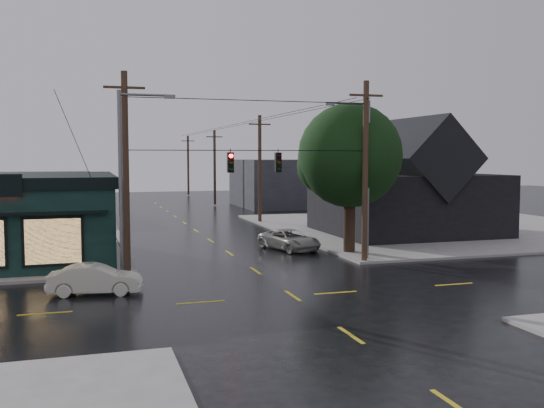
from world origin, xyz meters
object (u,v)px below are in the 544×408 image
object	(u,v)px
utility_pole_ne	(364,263)
sedan_cream	(95,279)
utility_pole_nw	(128,276)
suv_silver	(290,240)
corner_tree	(350,156)

from	to	relation	value
utility_pole_ne	sedan_cream	bearing A→B (deg)	-165.86
utility_pole_nw	suv_silver	distance (m)	12.00
utility_pole_nw	suv_silver	bearing A→B (deg)	28.73
utility_pole_ne	sedan_cream	world-z (taller)	utility_pole_ne
corner_tree	utility_pole_ne	bearing A→B (deg)	-99.01
utility_pole_nw	utility_pole_ne	distance (m)	13.00
utility_pole_ne	suv_silver	size ratio (longest dim) A/B	2.17
utility_pole_nw	utility_pole_ne	xyz separation A→B (m)	(13.00, 0.00, 0.00)
utility_pole_nw	utility_pole_ne	world-z (taller)	same
utility_pole_ne	sedan_cream	size ratio (longest dim) A/B	2.54
utility_pole_nw	suv_silver	world-z (taller)	utility_pole_nw
corner_tree	utility_pole_nw	size ratio (longest dim) A/B	0.89
utility_pole_ne	corner_tree	bearing A→B (deg)	80.99
sedan_cream	suv_silver	xyz separation A→B (m)	(12.12, 9.44, -0.01)
utility_pole_nw	corner_tree	bearing A→B (deg)	13.15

